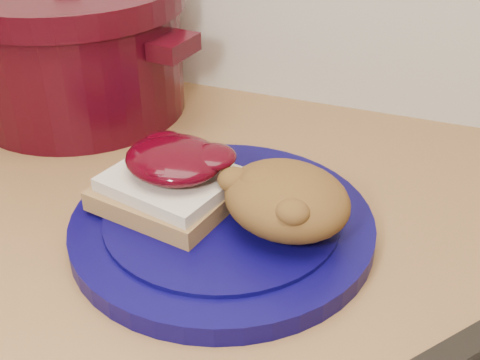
% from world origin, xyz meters
% --- Properties ---
extents(plate, '(0.35, 0.35, 0.02)m').
position_xyz_m(plate, '(-0.03, 1.48, 0.91)').
color(plate, '#08043E').
rests_on(plate, wood_countertop).
extents(sandwich, '(0.14, 0.12, 0.06)m').
position_xyz_m(sandwich, '(-0.08, 1.48, 0.95)').
color(sandwich, olive).
rests_on(sandwich, plate).
extents(stuffing_mound, '(0.14, 0.13, 0.06)m').
position_xyz_m(stuffing_mound, '(0.03, 1.48, 0.95)').
color(stuffing_mound, brown).
rests_on(stuffing_mound, plate).
extents(dutch_oven, '(0.34, 0.31, 0.18)m').
position_xyz_m(dutch_oven, '(-0.31, 1.67, 0.98)').
color(dutch_oven, '#34050D').
rests_on(dutch_oven, wood_countertop).
extents(pepper_grinder, '(0.08, 0.08, 0.13)m').
position_xyz_m(pepper_grinder, '(-0.39, 1.67, 0.97)').
color(pepper_grinder, black).
rests_on(pepper_grinder, wood_countertop).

